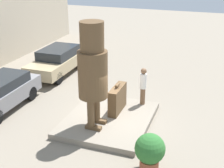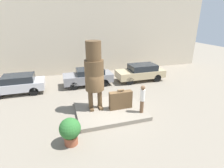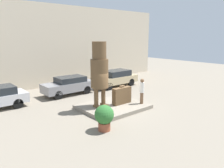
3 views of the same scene
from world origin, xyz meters
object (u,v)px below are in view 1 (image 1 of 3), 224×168
parked_car_grey (1,92)px  parked_car_tan (57,60)px  planter_pot (150,151)px  giant_suitcase (117,99)px  tourist (143,85)px  statue_figure (93,68)px

parked_car_grey → parked_car_tan: size_ratio=0.94×
parked_car_tan → planter_pot: (-7.15, -7.30, -0.07)m
parked_car_grey → parked_car_tan: 4.97m
giant_suitcase → parked_car_tan: (3.86, 5.08, 0.02)m
giant_suitcase → tourist: bearing=-39.8°
statue_figure → planter_pot: size_ratio=3.10×
statue_figure → parked_car_grey: 5.18m
parked_car_grey → planter_pot: (-2.18, -7.51, -0.04)m
planter_pot → statue_figure: bearing=56.8°
giant_suitcase → parked_car_tan: 6.38m
parked_car_tan → planter_pot: parked_car_tan is taller
statue_figure → parked_car_grey: statue_figure is taller
giant_suitcase → parked_car_grey: (-1.11, 5.29, -0.01)m
planter_pot → parked_car_tan: bearing=45.6°
parked_car_tan → planter_pot: 10.22m
tourist → parked_car_grey: (-2.16, 6.16, -0.39)m
parked_car_grey → parked_car_tan: parked_car_tan is taller
parked_car_tan → giant_suitcase: bearing=52.8°
statue_figure → giant_suitcase: statue_figure is taller
giant_suitcase → parked_car_grey: size_ratio=0.34×
giant_suitcase → planter_pot: (-3.29, -2.22, -0.05)m
tourist → statue_figure: bearing=152.2°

